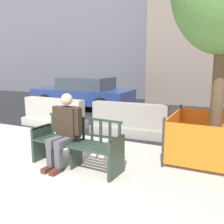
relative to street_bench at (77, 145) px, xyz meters
The scene contains 8 objects.
ground_plane 1.15m from the street_bench, 121.41° to the right, with size 200.00×200.00×0.00m, color #B7B2A8.
street_asphalt 7.81m from the street_bench, 94.13° to the left, with size 120.00×12.00×0.01m, color black.
street_bench is the anchor object (origin of this frame).
seated_person 0.37m from the street_bench, 168.82° to the right, with size 0.59×0.74×1.31m.
jersey_barrier_centre 2.33m from the street_bench, 87.75° to the left, with size 2.03×0.77×0.84m.
jersey_barrier_left 3.18m from the street_bench, 135.56° to the left, with size 2.02×0.74×0.84m.
construction_fence 2.62m from the street_bench, 33.07° to the left, with size 1.64×1.64×0.91m.
car_sedan_mid 6.04m from the street_bench, 120.50° to the left, with size 4.09×1.96×1.31m.
Camera 1 is at (2.97, -2.66, 1.82)m, focal length 40.00 mm.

